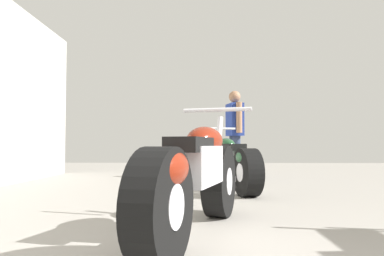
% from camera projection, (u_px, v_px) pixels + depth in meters
% --- Properties ---
extents(ground_plane, '(17.61, 17.61, 0.00)m').
position_uv_depth(ground_plane, '(222.00, 202.00, 4.13)').
color(ground_plane, gray).
extents(motorcycle_maroon_cruiser, '(0.81, 1.98, 0.94)m').
position_uv_depth(motorcycle_maroon_cruiser, '(195.00, 178.00, 2.56)').
color(motorcycle_maroon_cruiser, black).
rests_on(motorcycle_maroon_cruiser, ground_plane).
extents(motorcycle_black_naked, '(0.75, 1.89, 0.89)m').
position_uv_depth(motorcycle_black_naked, '(231.00, 163.00, 5.12)').
color(motorcycle_black_naked, black).
rests_on(motorcycle_black_naked, ground_plane).
extents(mechanic_in_blue, '(0.32, 0.66, 1.63)m').
position_uv_depth(mechanic_in_blue, '(235.00, 129.00, 7.03)').
color(mechanic_in_blue, '#2D3851').
rests_on(mechanic_in_blue, ground_plane).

